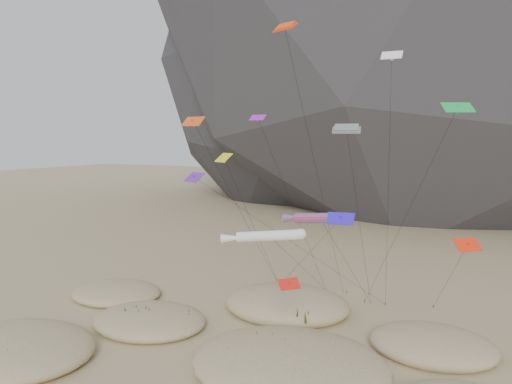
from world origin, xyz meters
TOP-DOWN VIEW (x-y plane):
  - ground at (0.00, 0.00)m, footprint 500.00×500.00m
  - dunes at (-1.86, 4.64)m, footprint 50.85×38.73m
  - dune_grass at (-1.68, 3.90)m, footprint 43.38×28.92m
  - kite_stakes at (1.89, 24.33)m, footprint 18.63×4.26m
  - rainbow_tube_kite at (3.31, 12.78)m, footprint 7.32×12.91m
  - white_tube_kite at (0.31, 7.47)m, footprint 7.39×19.96m
  - orange_parafoil at (-0.15, 12.80)m, footprint 3.25×15.07m
  - multi_parafoil at (6.28, 11.94)m, footprint 2.69×13.26m
  - delta_kites at (2.69, 11.14)m, footprint 29.79×20.94m

SIDE VIEW (x-z plane):
  - ground at x=0.00m, z-range 0.00..0.00m
  - kite_stakes at x=1.89m, z-range 0.00..0.30m
  - dunes at x=-1.86m, z-range -1.05..2.40m
  - dune_grass at x=-1.68m, z-range 0.10..1.57m
  - white_tube_kite at x=0.31m, z-range 4.85..16.06m
  - rainbow_tube_kite at x=3.31m, z-range 5.36..17.72m
  - delta_kites at x=2.69m, z-range 2.55..29.61m
  - multi_parafoil at x=6.28m, z-range 9.54..30.01m
  - orange_parafoil at x=-0.15m, z-range 14.14..44.27m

